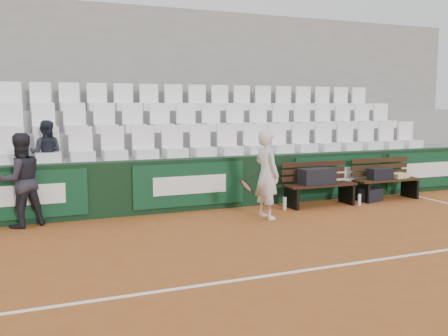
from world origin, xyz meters
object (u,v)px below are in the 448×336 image
Objects in this scene: bench_right at (386,189)px; sports_bag_ground at (371,195)px; water_bottle_far at (359,200)px; ball_kid at (20,180)px; water_bottle_near at (285,204)px; sports_bag_right at (380,174)px; tennis_player at (267,174)px; spectator_c at (45,129)px; sports_bag_left at (317,176)px; bench_left at (320,195)px.

bench_right is 3.29× the size of sports_bag_ground.
ball_kid reaches higher than water_bottle_far.
bench_right is 6.48× the size of water_bottle_far.
sports_bag_ground is 1.97× the size of water_bottle_far.
sports_bag_ground is 2.12m from water_bottle_near.
ball_kid reaches higher than sports_bag_right.
tennis_player is at bearing -143.17° from water_bottle_near.
water_bottle_near is 4.79m from ball_kid.
sports_bag_right is 2.23× the size of water_bottle_far.
water_bottle_near is at bearing 177.70° from spectator_c.
sports_bag_right is at bearing 3.09° from water_bottle_near.
sports_bag_left is 0.47× the size of ball_kid.
tennis_player is (-1.51, -0.58, 0.57)m from bench_left.
sports_bag_ground is (1.33, -0.03, -0.47)m from sports_bag_left.
water_bottle_far is 0.15× the size of tennis_player.
water_bottle_far is at bearing -161.34° from bench_right.
spectator_c reaches higher than sports_bag_right.
tennis_player is at bearing 168.34° from spectator_c.
tennis_player reaches higher than bench_left.
water_bottle_near is 0.16× the size of ball_kid.
sports_bag_left is (-1.80, -0.04, 0.38)m from bench_right.
sports_bag_ground reaches higher than water_bottle_near.
water_bottle_far is (-0.75, -0.30, -0.45)m from sports_bag_right.
tennis_player is at bearing -168.46° from sports_bag_ground.
sports_bag_right is 3.11m from tennis_player.
bench_right is 2.59m from water_bottle_near.
water_bottle_near is at bearing 36.83° from tennis_player.
bench_right reaches higher than water_bottle_far.
water_bottle_far is 6.43m from ball_kid.
bench_left is at bearing 155.11° from ball_kid.
sports_bag_right reaches higher than water_bottle_far.
sports_bag_right is 2.43m from water_bottle_near.
bench_right is 0.95× the size of ball_kid.
sports_bag_right is 0.43× the size of spectator_c.
water_bottle_far is at bearing 7.91° from tennis_player.
tennis_player is at bearing -172.09° from water_bottle_far.
bench_right is at bearing 18.66° from water_bottle_far.
sports_bag_left is at bearing -178.59° from bench_right.
ball_kid is at bearing 177.36° from bench_right.
sports_bag_right is at bearing -174.20° from bench_right.
spectator_c is at bearing 167.27° from sports_bag_left.
bench_left is 1.00× the size of bench_right.
tennis_player is at bearing -157.59° from sports_bag_left.
water_bottle_far is (0.85, -0.28, -0.49)m from sports_bag_left.
bench_left and bench_right have the same top height.
sports_bag_right is at bearing 0.88° from sports_bag_left.
sports_bag_left is 0.62× the size of spectator_c.
sports_bag_ground is at bearing -1.18° from sports_bag_left.
spectator_c reaches higher than water_bottle_near.
bench_right is at bearing 11.15° from tennis_player.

